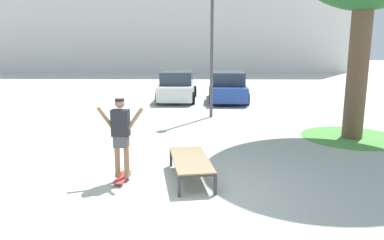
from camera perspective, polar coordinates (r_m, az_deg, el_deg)
name	(u,v)px	position (r m, az deg, el deg)	size (l,w,h in m)	color
ground_plane	(174,194)	(7.35, -2.83, -11.41)	(120.00, 120.00, 0.00)	#B7B5AD
skate_box	(191,161)	(7.99, -0.20, -6.32)	(1.05, 2.00, 0.46)	#38383D
skateboard	(123,177)	(8.13, -10.67, -8.71)	(0.26, 0.81, 0.09)	#B23333
skater	(121,132)	(7.84, -10.94, -1.87)	(1.00, 0.31, 1.69)	#8E6647
grass_patch_near_right	(351,137)	(12.64, 23.43, -2.45)	(3.10, 3.10, 0.01)	#519342
car_white	(177,87)	(19.18, -2.30, 5.14)	(1.98, 4.23, 1.50)	silver
car_blue	(228,88)	(18.98, 5.58, 5.02)	(2.01, 4.24, 1.50)	#28479E
light_post	(212,19)	(14.58, 3.11, 15.39)	(0.36, 0.36, 5.83)	#4C4C51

